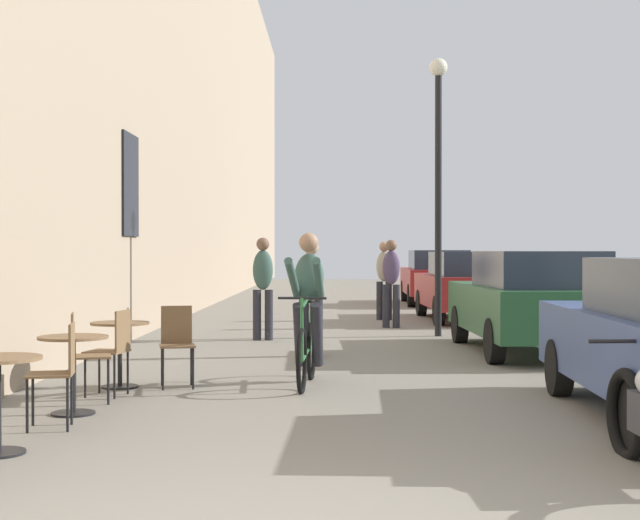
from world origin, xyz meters
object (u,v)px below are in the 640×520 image
cafe_table_mid (73,358)px  pedestrian_furthest (384,276)px  cafe_chair_mid_toward_wall (59,367)px  parked_car_second (531,300)px  pedestrian_near (311,291)px  pedestrian_mid (263,282)px  cafe_chair_mid_toward_street (83,351)px  parked_car_third (467,285)px  parked_car_fourth (437,276)px  cafe_chair_far_toward_street (113,346)px  cafe_chair_far_toward_wall (177,340)px  pedestrian_far (391,278)px  street_lamp (438,160)px  cafe_table_far (120,340)px  cyclist_on_bicycle (308,312)px

cafe_table_mid → pedestrian_furthest: 12.05m
cafe_chair_mid_toward_wall → parked_car_second: (5.23, 5.78, 0.26)m
pedestrian_near → pedestrian_mid: size_ratio=0.96×
cafe_chair_mid_toward_street → parked_car_third: 12.00m
pedestrian_near → parked_car_fourth: bearing=75.7°
cafe_chair_mid_toward_street → cafe_chair_mid_toward_wall: 1.30m
cafe_table_mid → cafe_chair_far_toward_street: size_ratio=0.81×
cafe_chair_far_toward_wall → pedestrian_near: 3.29m
pedestrian_far → parked_car_second: (1.77, -4.41, -0.19)m
cafe_chair_mid_toward_street → parked_car_second: size_ratio=0.21×
cafe_table_mid → pedestrian_near: size_ratio=0.43×
cafe_table_mid → street_lamp: street_lamp is taller
cafe_chair_mid_toward_wall → cafe_chair_far_toward_street: 1.72m
cafe_chair_mid_toward_wall → street_lamp: (4.17, 8.45, 2.59)m
cafe_chair_mid_toward_street → pedestrian_mid: bearing=78.7°
cafe_table_mid → pedestrian_mid: bearing=80.2°
cafe_table_mid → pedestrian_furthest: (3.50, 11.52, 0.44)m
cafe_table_far → street_lamp: bearing=55.6°
cafe_chair_mid_toward_street → parked_car_third: size_ratio=0.21×
parked_car_second → parked_car_third: 6.26m
cafe_chair_far_toward_street → cafe_chair_mid_toward_street: bearing=-114.4°
cafe_chair_mid_toward_wall → cafe_chair_far_toward_wall: 2.46m
pedestrian_far → parked_car_third: 2.55m
cafe_table_mid → pedestrian_mid: pedestrian_mid is taller
street_lamp → parked_car_third: street_lamp is taller
cafe_chair_mid_toward_street → pedestrian_furthest: pedestrian_furthest is taller
cyclist_on_bicycle → street_lamp: size_ratio=0.36×
parked_car_fourth → pedestrian_furthest: bearing=-107.2°
street_lamp → parked_car_second: street_lamp is taller
cafe_chair_mid_toward_street → street_lamp: 8.75m
cafe_chair_mid_toward_wall → cyclist_on_bicycle: (2.03, 2.63, 0.29)m
parked_car_third → parked_car_fourth: parked_car_fourth is taller
cafe_chair_far_toward_wall → pedestrian_far: size_ratio=0.52×
cafe_table_far → pedestrian_near: (2.03, 3.01, 0.42)m
cafe_table_mid → pedestrian_far: pedestrian_far is taller
cafe_table_far → parked_car_fourth: bearing=71.5°
cafe_chair_far_toward_wall → pedestrian_near: bearing=64.3°
pedestrian_furthest → parked_car_second: 6.67m
cyclist_on_bicycle → pedestrian_near: (-0.03, 2.70, 0.13)m
cyclist_on_bicycle → pedestrian_near: cyclist_on_bicycle is taller
cafe_chair_mid_toward_street → cafe_table_mid: bearing=-83.2°
cafe_table_mid → cafe_chair_mid_toward_street: bearing=96.8°
cafe_table_far → cafe_chair_far_toward_wall: 0.62m
cafe_chair_far_toward_wall → pedestrian_near: (1.41, 2.94, 0.42)m
cafe_chair_far_toward_wall → pedestrian_far: pedestrian_far is taller
cafe_chair_far_toward_wall → pedestrian_furthest: bearing=73.9°
cafe_chair_far_toward_wall → street_lamp: size_ratio=0.18×
pedestrian_far → parked_car_second: 4.76m
cafe_table_mid → parked_car_second: bearing=43.9°
street_lamp → parked_car_third: (1.03, 3.59, -2.34)m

